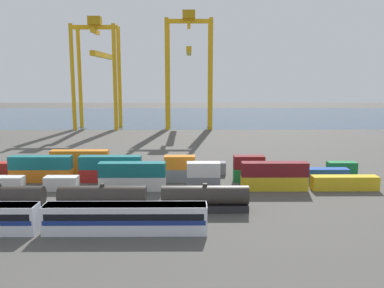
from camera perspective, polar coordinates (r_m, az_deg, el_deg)
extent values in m
plane|color=#4C4944|center=(115.52, -9.47, -1.05)|extent=(420.00, 420.00, 0.00)
cube|color=#384C60|center=(215.30, -5.27, 3.86)|extent=(400.00, 110.00, 0.01)
cube|color=silver|center=(56.48, -9.17, -10.15)|extent=(21.72, 3.10, 3.90)
cube|color=navy|center=(56.51, -9.17, -10.24)|extent=(21.28, 3.14, 0.64)
cube|color=black|center=(56.26, -9.19, -9.49)|extent=(20.85, 3.13, 0.90)
cube|color=slate|center=(55.92, -9.22, -8.44)|extent=(21.50, 2.85, 0.36)
cube|color=#232326|center=(70.92, -24.94, -8.03)|extent=(13.43, 2.50, 1.10)
cylinder|color=#2D2823|center=(70.37, -25.05, -6.46)|extent=(13.43, 2.93, 2.93)
cube|color=#232326|center=(66.01, -12.21, -8.62)|extent=(13.43, 2.50, 1.10)
cylinder|color=#2D2823|center=(65.42, -12.27, -6.94)|extent=(13.43, 2.93, 2.93)
cylinder|color=#2D2823|center=(64.98, -12.33, -5.54)|extent=(0.70, 0.70, 0.36)
cube|color=#232326|center=(64.68, 1.79, -8.78)|extent=(13.43, 2.50, 1.10)
cylinder|color=#2D2823|center=(64.08, 1.80, -7.07)|extent=(13.43, 2.93, 2.93)
cylinder|color=#2D2823|center=(63.64, 1.81, -5.64)|extent=(0.70, 0.70, 0.36)
cube|color=silver|center=(79.36, -17.61, -5.22)|extent=(6.04, 2.44, 2.60)
cube|color=silver|center=(76.54, -8.23, -5.40)|extent=(12.10, 2.44, 2.60)
cube|color=#146066|center=(75.93, -8.28, -3.50)|extent=(12.10, 2.44, 2.60)
cube|color=slate|center=(75.88, 1.59, -5.43)|extent=(6.04, 2.44, 2.60)
cube|color=silver|center=(75.26, 1.60, -3.52)|extent=(6.04, 2.44, 2.60)
cube|color=gold|center=(77.43, 11.29, -5.31)|extent=(12.10, 2.44, 2.60)
cube|color=maroon|center=(76.82, 11.35, -3.44)|extent=(12.10, 2.44, 2.60)
cube|color=gold|center=(81.06, 20.37, -5.06)|extent=(12.10, 2.44, 2.60)
cube|color=orange|center=(86.91, -20.12, -4.09)|extent=(12.10, 2.44, 2.60)
cube|color=#146066|center=(86.37, -20.21, -2.42)|extent=(12.10, 2.44, 2.60)
cube|color=#AD211C|center=(83.31, -11.19, -4.26)|extent=(12.10, 2.44, 2.60)
cube|color=#146066|center=(82.74, -11.25, -2.51)|extent=(12.10, 2.44, 2.60)
cube|color=slate|center=(81.87, -1.70, -4.32)|extent=(6.04, 2.44, 2.60)
cube|color=orange|center=(81.29, -1.71, -2.54)|extent=(6.04, 2.44, 2.60)
cube|color=#197538|center=(82.70, 7.86, -4.27)|extent=(6.04, 2.44, 2.60)
cube|color=maroon|center=(82.13, 7.90, -2.51)|extent=(6.04, 2.44, 2.60)
cube|color=#1C4299|center=(85.74, 16.97, -4.11)|extent=(12.10, 2.44, 2.60)
cube|color=#AD211C|center=(95.41, -23.35, -3.12)|extent=(12.10, 2.44, 2.60)
cube|color=orange|center=(90.89, -15.21, -3.27)|extent=(12.10, 2.44, 2.60)
cube|color=orange|center=(90.37, -15.28, -1.66)|extent=(12.10, 2.44, 2.60)
cube|color=#1C4299|center=(88.37, -6.41, -3.35)|extent=(12.10, 2.44, 2.60)
cube|color=slate|center=(88.01, 2.68, -3.35)|extent=(6.04, 2.44, 2.60)
cube|color=maroon|center=(89.85, 11.62, -3.28)|extent=(12.10, 2.44, 2.60)
cube|color=#197538|center=(93.75, 20.01, -3.13)|extent=(6.04, 2.44, 2.60)
cylinder|color=gold|center=(163.96, -16.18, 8.78)|extent=(1.50, 1.50, 39.92)
cylinder|color=gold|center=(160.42, -10.63, 8.98)|extent=(1.50, 1.50, 39.92)
cylinder|color=gold|center=(173.76, -15.27, 8.84)|extent=(1.50, 1.50, 39.92)
cylinder|color=gold|center=(170.42, -10.02, 9.02)|extent=(1.50, 1.50, 39.92)
cube|color=gold|center=(167.96, -13.29, 15.46)|extent=(17.54, 1.20, 1.60)
cube|color=gold|center=(167.79, -13.27, 14.92)|extent=(1.20, 11.75, 1.60)
cube|color=gold|center=(181.02, -12.16, 11.89)|extent=(2.00, 40.53, 2.00)
cube|color=#A77A10|center=(168.24, -13.33, 16.27)|extent=(4.80, 4.00, 3.20)
cylinder|color=gold|center=(158.68, -3.48, 9.53)|extent=(1.50, 1.50, 42.18)
cylinder|color=gold|center=(158.68, 2.62, 9.54)|extent=(1.50, 1.50, 42.18)
cylinder|color=gold|center=(167.77, -3.32, 9.53)|extent=(1.50, 1.50, 42.18)
cylinder|color=gold|center=(167.77, 2.46, 9.53)|extent=(1.50, 1.50, 42.18)
cube|color=gold|center=(164.31, -0.44, 16.64)|extent=(18.27, 1.20, 1.60)
cube|color=gold|center=(164.12, -0.44, 16.09)|extent=(1.20, 10.70, 1.60)
cube|color=gold|center=(174.62, -0.43, 12.71)|extent=(2.00, 32.36, 2.00)
cube|color=#A77A10|center=(164.63, -0.44, 17.47)|extent=(4.80, 4.00, 3.20)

